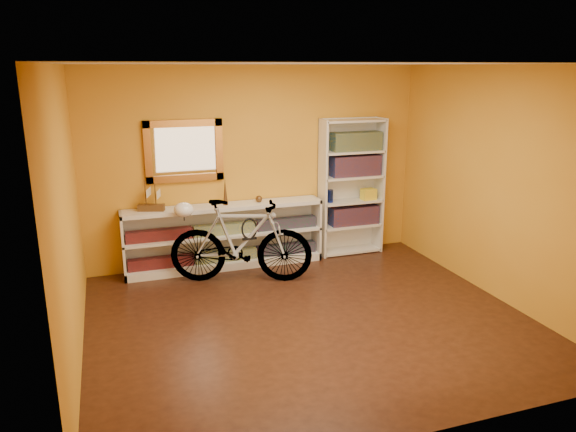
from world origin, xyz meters
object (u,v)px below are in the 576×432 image
object	(u,v)px
bookcase	(351,187)
helmet	(184,210)
bicycle	(241,241)
console_unit	(225,236)

from	to	relation	value
bookcase	helmet	bearing A→B (deg)	-171.35
bookcase	bicycle	xyz separation A→B (m)	(-1.73, -0.58, -0.43)
bicycle	helmet	xyz separation A→B (m)	(-0.64, 0.22, 0.40)
bicycle	helmet	world-z (taller)	bicycle
console_unit	bookcase	size ratio (longest dim) A/B	1.37
console_unit	bookcase	world-z (taller)	bookcase
console_unit	helmet	xyz separation A→B (m)	(-0.56, -0.34, 0.49)
console_unit	bookcase	bearing A→B (deg)	0.79
bookcase	bicycle	size ratio (longest dim) A/B	1.07
console_unit	bicycle	size ratio (longest dim) A/B	1.47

